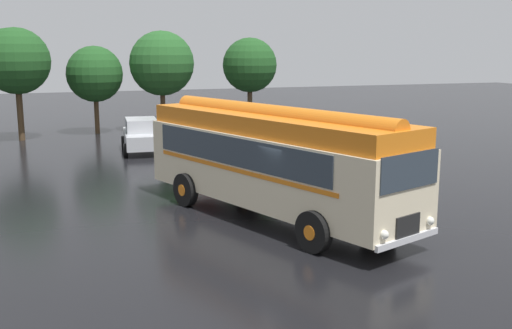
# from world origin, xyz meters

# --- Properties ---
(ground_plane) EXTENTS (120.00, 120.00, 0.00)m
(ground_plane) POSITION_xyz_m (0.00, 0.00, 0.00)
(ground_plane) COLOR black
(vintage_bus) EXTENTS (5.72, 10.32, 3.49)m
(vintage_bus) POSITION_xyz_m (-0.32, 0.92, 1.89)
(vintage_bus) COLOR beige
(vintage_bus) RESTS_ON ground
(car_near_left) EXTENTS (2.24, 4.33, 1.66)m
(car_near_left) POSITION_xyz_m (-2.16, 14.52, 0.85)
(car_near_left) COLOR #B7BABF
(car_near_left) RESTS_ON ground
(car_mid_left) EXTENTS (2.31, 4.36, 1.66)m
(car_mid_left) POSITION_xyz_m (0.68, 14.57, 0.85)
(car_mid_left) COLOR maroon
(car_mid_left) RESTS_ON ground
(tree_left_of_centre) EXTENTS (3.71, 3.71, 6.32)m
(tree_left_of_centre) POSITION_xyz_m (-8.14, 20.67, 4.56)
(tree_left_of_centre) COLOR #4C3823
(tree_left_of_centre) RESTS_ON ground
(tree_centre) EXTENTS (3.38, 3.38, 5.32)m
(tree_centre) POSITION_xyz_m (-3.65, 22.02, 3.58)
(tree_centre) COLOR #4C3823
(tree_centre) RESTS_ON ground
(tree_right_of_centre) EXTENTS (4.01, 4.01, 6.25)m
(tree_right_of_centre) POSITION_xyz_m (0.41, 21.67, 4.20)
(tree_right_of_centre) COLOR #4C3823
(tree_right_of_centre) RESTS_ON ground
(tree_far_right) EXTENTS (3.51, 3.51, 5.85)m
(tree_far_right) POSITION_xyz_m (5.99, 21.34, 4.11)
(tree_far_right) COLOR #4C3823
(tree_far_right) RESTS_ON ground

